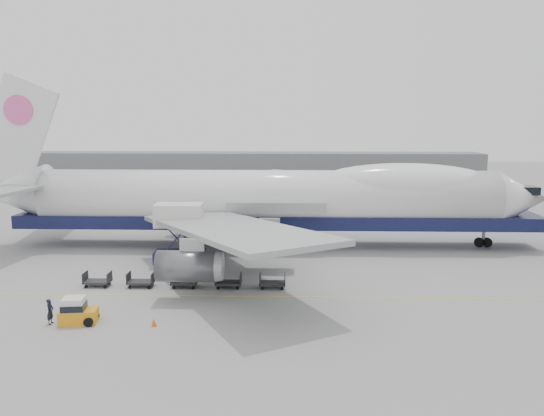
{
  "coord_description": "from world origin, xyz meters",
  "views": [
    {
      "loc": [
        2.3,
        -48.67,
        15.01
      ],
      "look_at": [
        0.61,
        6.0,
        5.51
      ],
      "focal_mm": 35.0,
      "sensor_mm": 36.0,
      "label": 1
    }
  ],
  "objects_px": {
    "airliner": "(274,198)",
    "baggage_tug": "(77,312)",
    "ground_worker": "(50,312)",
    "catering_truck": "(179,230)"
  },
  "relations": [
    {
      "from": "airliner",
      "to": "baggage_tug",
      "type": "height_order",
      "value": "airliner"
    },
    {
      "from": "baggage_tug",
      "to": "ground_worker",
      "type": "bearing_deg",
      "value": 178.12
    },
    {
      "from": "catering_truck",
      "to": "ground_worker",
      "type": "height_order",
      "value": "catering_truck"
    },
    {
      "from": "catering_truck",
      "to": "ground_worker",
      "type": "xyz_separation_m",
      "value": [
        -6.1,
        -16.91,
        -2.5
      ]
    },
    {
      "from": "catering_truck",
      "to": "ground_worker",
      "type": "relative_size",
      "value": 3.25
    },
    {
      "from": "catering_truck",
      "to": "ground_worker",
      "type": "distance_m",
      "value": 18.15
    },
    {
      "from": "catering_truck",
      "to": "baggage_tug",
      "type": "relative_size",
      "value": 2.17
    },
    {
      "from": "catering_truck",
      "to": "baggage_tug",
      "type": "xyz_separation_m",
      "value": [
        -4.22,
        -16.73,
        -2.58
      ]
    },
    {
      "from": "airliner",
      "to": "baggage_tug",
      "type": "distance_m",
      "value": 28.27
    },
    {
      "from": "ground_worker",
      "to": "catering_truck",
      "type": "bearing_deg",
      "value": -17.32
    }
  ]
}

